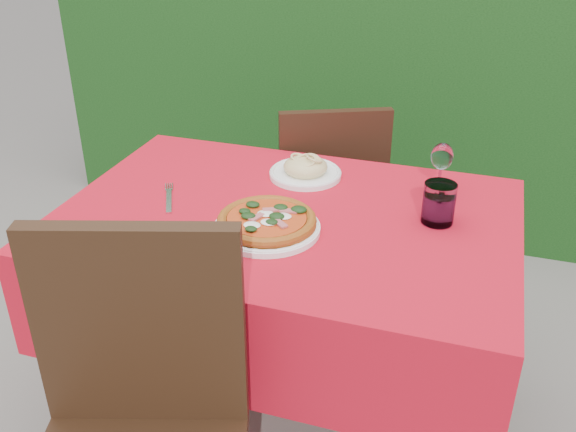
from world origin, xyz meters
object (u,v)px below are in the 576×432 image
(chair_near, at_px, (137,428))
(pasta_plate, at_px, (305,170))
(fork, at_px, (169,201))
(pizza_plate, at_px, (267,223))
(water_glass, at_px, (439,205))
(wine_glass, at_px, (442,158))
(chair_far, at_px, (328,196))

(chair_near, bearing_deg, pasta_plate, 67.36)
(fork, bearing_deg, pizza_plate, -39.61)
(pasta_plate, xyz_separation_m, water_glass, (0.42, -0.17, 0.03))
(chair_near, height_order, water_glass, chair_near)
(wine_glass, bearing_deg, water_glass, -84.66)
(pasta_plate, height_order, wine_glass, wine_glass)
(chair_near, relative_size, pasta_plate, 4.41)
(chair_far, xyz_separation_m, fork, (-0.31, -0.66, 0.25))
(chair_far, relative_size, wine_glass, 5.54)
(chair_near, distance_m, fork, 0.71)
(pasta_plate, height_order, fork, pasta_plate)
(chair_far, relative_size, fork, 4.19)
(pizza_plate, relative_size, water_glass, 2.48)
(chair_near, bearing_deg, fork, 93.13)
(pizza_plate, xyz_separation_m, pasta_plate, (-0.00, 0.36, -0.00))
(pizza_plate, bearing_deg, water_glass, 23.91)
(chair_far, distance_m, pasta_plate, 0.46)
(pasta_plate, bearing_deg, wine_glass, 1.30)
(chair_far, relative_size, pizza_plate, 3.08)
(water_glass, relative_size, fork, 0.55)
(chair_near, distance_m, pizza_plate, 0.61)
(water_glass, height_order, wine_glass, wine_glass)
(chair_near, relative_size, wine_glass, 6.28)
(chair_far, bearing_deg, wine_glass, 114.82)
(pasta_plate, distance_m, water_glass, 0.46)
(pizza_plate, bearing_deg, chair_far, 91.38)
(chair_near, height_order, chair_far, chair_near)
(water_glass, bearing_deg, chair_far, 128.65)
(chair_far, bearing_deg, pizza_plate, 67.12)
(pasta_plate, xyz_separation_m, wine_glass, (0.41, 0.01, 0.09))
(pizza_plate, relative_size, wine_glass, 1.80)
(chair_far, bearing_deg, fork, 40.85)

